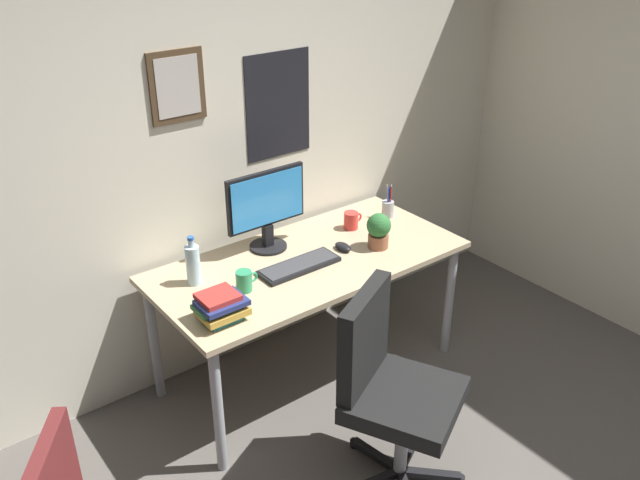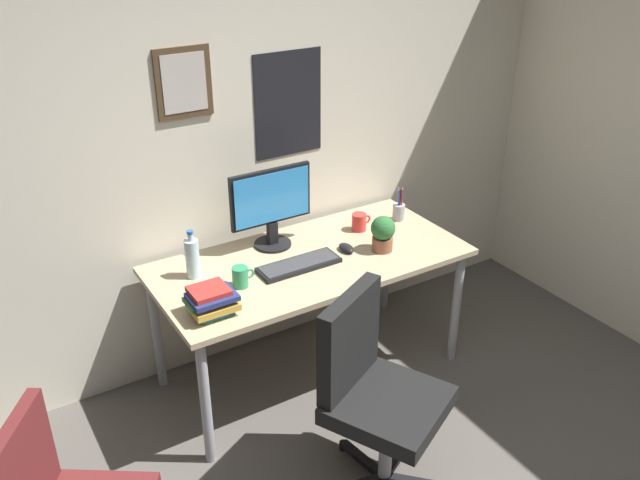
# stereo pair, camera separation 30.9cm
# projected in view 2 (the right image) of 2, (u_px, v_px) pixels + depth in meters

# --- Properties ---
(wall_back) EXTENTS (4.40, 0.10, 2.60)m
(wall_back) POSITION_uv_depth(u_px,v_px,m) (214.00, 138.00, 3.47)
(wall_back) COLOR beige
(wall_back) RESTS_ON ground_plane
(desk) EXTENTS (1.63, 0.78, 0.73)m
(desk) POSITION_uv_depth(u_px,v_px,m) (310.00, 270.00, 3.54)
(desk) COLOR tan
(desk) RESTS_ON ground_plane
(office_chair) EXTENTS (0.62, 0.62, 0.95)m
(office_chair) POSITION_uv_depth(u_px,v_px,m) (373.00, 386.00, 2.91)
(office_chair) COLOR black
(office_chair) RESTS_ON ground_plane
(monitor) EXTENTS (0.46, 0.20, 0.43)m
(monitor) POSITION_uv_depth(u_px,v_px,m) (271.00, 205.00, 3.53)
(monitor) COLOR black
(monitor) RESTS_ON desk
(keyboard) EXTENTS (0.43, 0.15, 0.03)m
(keyboard) POSITION_uv_depth(u_px,v_px,m) (299.00, 265.00, 3.42)
(keyboard) COLOR black
(keyboard) RESTS_ON desk
(computer_mouse) EXTENTS (0.06, 0.11, 0.04)m
(computer_mouse) POSITION_uv_depth(u_px,v_px,m) (346.00, 248.00, 3.57)
(computer_mouse) COLOR black
(computer_mouse) RESTS_ON desk
(water_bottle) EXTENTS (0.07, 0.07, 0.25)m
(water_bottle) POSITION_uv_depth(u_px,v_px,m) (192.00, 258.00, 3.29)
(water_bottle) COLOR silver
(water_bottle) RESTS_ON desk
(coffee_mug_near) EXTENTS (0.12, 0.08, 0.10)m
(coffee_mug_near) POSITION_uv_depth(u_px,v_px,m) (241.00, 277.00, 3.23)
(coffee_mug_near) COLOR #2D8C59
(coffee_mug_near) RESTS_ON desk
(coffee_mug_far) EXTENTS (0.12, 0.08, 0.10)m
(coffee_mug_far) POSITION_uv_depth(u_px,v_px,m) (359.00, 222.00, 3.78)
(coffee_mug_far) COLOR red
(coffee_mug_far) RESTS_ON desk
(potted_plant) EXTENTS (0.13, 0.13, 0.20)m
(potted_plant) POSITION_uv_depth(u_px,v_px,m) (383.00, 232.00, 3.54)
(potted_plant) COLOR brown
(potted_plant) RESTS_ON desk
(pen_cup) EXTENTS (0.07, 0.07, 0.20)m
(pen_cup) POSITION_uv_depth(u_px,v_px,m) (399.00, 211.00, 3.89)
(pen_cup) COLOR #9EA0A5
(pen_cup) RESTS_ON desk
(book_stack_left) EXTENTS (0.22, 0.19, 0.13)m
(book_stack_left) POSITION_uv_depth(u_px,v_px,m) (211.00, 301.00, 3.02)
(book_stack_left) COLOR #26727A
(book_stack_left) RESTS_ON desk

